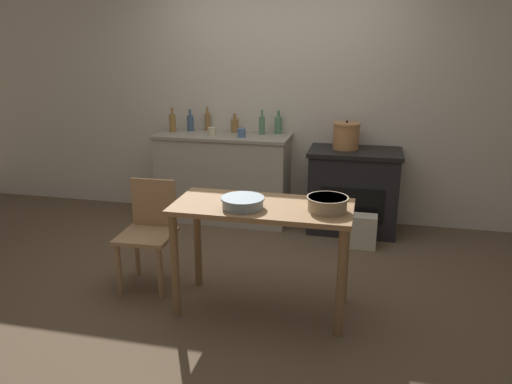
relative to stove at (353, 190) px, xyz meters
name	(u,v)px	position (x,y,z in m)	size (l,w,h in m)	color
ground_plane	(244,277)	(-0.80, -1.28, -0.42)	(14.00, 14.00, 0.00)	brown
wall_back	(281,98)	(-0.80, 0.30, 0.86)	(8.00, 0.07, 2.55)	beige
counter_cabinet	(224,177)	(-1.35, 0.01, 0.05)	(1.39, 0.54, 0.92)	#B2A893
stove	(353,190)	(0.00, 0.00, 0.00)	(0.89, 0.57, 0.83)	black
work_table	(262,222)	(-0.56, -1.71, 0.24)	(1.22, 0.56, 0.79)	#997047
chair	(149,230)	(-1.49, -1.53, 0.03)	(0.41, 0.41, 0.83)	#A87F56
flour_sack	(364,231)	(0.13, -0.44, -0.26)	(0.23, 0.16, 0.31)	beige
stock_pot	(346,136)	(-0.10, 0.04, 0.54)	(0.27, 0.27, 0.28)	#B77A47
mixing_bowl_large	(327,203)	(-0.12, -1.73, 0.42)	(0.28, 0.28, 0.09)	tan
mixing_bowl_small	(243,202)	(-0.67, -1.80, 0.41)	(0.29, 0.29, 0.07)	#93A8B2
bottle_far_left	(190,123)	(-1.75, 0.14, 0.59)	(0.07, 0.07, 0.23)	#3D5675
bottle_left	(208,121)	(-1.58, 0.22, 0.60)	(0.06, 0.06, 0.25)	olive
bottle_mid_left	(278,125)	(-0.80, 0.18, 0.60)	(0.08, 0.08, 0.24)	#517F5B
bottle_center_left	(235,125)	(-1.26, 0.16, 0.58)	(0.08, 0.08, 0.20)	olive
bottle_center	(262,125)	(-0.96, 0.11, 0.60)	(0.06, 0.06, 0.25)	#517F5B
bottle_center_right	(172,122)	(-1.91, 0.05, 0.60)	(0.07, 0.07, 0.25)	olive
cup_mid_right	(242,133)	(-1.13, -0.08, 0.55)	(0.08, 0.08, 0.09)	#4C6B99
cup_right	(212,131)	(-1.44, -0.07, 0.55)	(0.08, 0.08, 0.08)	beige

